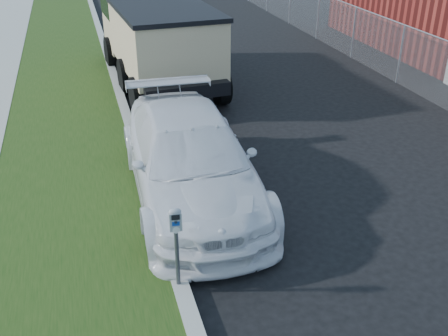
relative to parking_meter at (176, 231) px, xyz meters
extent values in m
plane|color=black|center=(2.63, 0.83, -1.09)|extent=(120.00, 120.00, 0.00)
cube|color=gray|center=(0.03, 2.83, -1.02)|extent=(0.25, 50.00, 0.15)
cube|color=#19380F|center=(-1.57, 2.83, -1.03)|extent=(3.00, 50.00, 0.13)
plane|color=slate|center=(8.63, 7.83, -0.19)|extent=(0.00, 30.00, 30.00)
cylinder|color=#92969F|center=(8.63, 7.83, 0.71)|extent=(0.04, 30.00, 0.04)
cylinder|color=#92969F|center=(8.63, 7.83, -0.19)|extent=(0.06, 0.06, 1.80)
cylinder|color=#92969F|center=(8.63, 10.83, -0.19)|extent=(0.06, 0.06, 1.80)
cylinder|color=#92969F|center=(8.63, 13.83, -0.19)|extent=(0.06, 0.06, 1.80)
cylinder|color=#92969F|center=(8.63, 16.83, -0.19)|extent=(0.06, 0.06, 1.80)
cylinder|color=#3F4247|center=(0.00, 0.00, -0.48)|extent=(0.07, 0.07, 0.97)
cube|color=gray|center=(0.00, 0.00, 0.17)|extent=(0.18, 0.13, 0.29)
ellipsoid|color=gray|center=(0.00, 0.00, 0.31)|extent=(0.19, 0.13, 0.11)
cube|color=black|center=(0.00, -0.06, 0.27)|extent=(0.12, 0.02, 0.08)
cube|color=#0D3796|center=(0.00, -0.06, 0.16)|extent=(0.11, 0.01, 0.07)
cylinder|color=silver|center=(0.00, -0.06, 0.05)|extent=(0.11, 0.01, 0.11)
cube|color=#3F4247|center=(0.00, -0.06, 0.19)|extent=(0.04, 0.01, 0.05)
imported|color=white|center=(0.80, 2.70, -0.28)|extent=(2.45, 5.68, 1.63)
cube|color=black|center=(1.42, 9.81, -0.34)|extent=(2.70, 6.73, 0.36)
cube|color=tan|center=(1.26, 12.18, 0.51)|extent=(2.54, 2.01, 2.06)
cube|color=black|center=(1.26, 12.18, 0.92)|extent=(2.57, 2.03, 0.62)
cube|color=tan|center=(1.48, 8.99, 0.51)|extent=(2.75, 4.48, 1.65)
cube|color=black|center=(1.48, 8.99, 1.36)|extent=(2.86, 4.59, 0.12)
cube|color=black|center=(1.20, 13.16, -0.42)|extent=(2.48, 0.32, 0.31)
cylinder|color=black|center=(0.09, 12.00, -0.58)|extent=(0.40, 1.05, 1.03)
cylinder|color=black|center=(2.45, 12.15, -0.58)|extent=(0.40, 1.05, 1.03)
cylinder|color=black|center=(0.27, 9.22, -0.58)|extent=(0.40, 1.05, 1.03)
cylinder|color=black|center=(2.64, 9.38, -0.58)|extent=(0.40, 1.05, 1.03)
cylinder|color=black|center=(0.39, 7.37, -0.58)|extent=(0.40, 1.05, 1.03)
cylinder|color=black|center=(2.76, 7.53, -0.58)|extent=(0.40, 1.05, 1.03)
camera|label=1|loc=(-1.02, -6.07, 4.20)|focal=42.00mm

